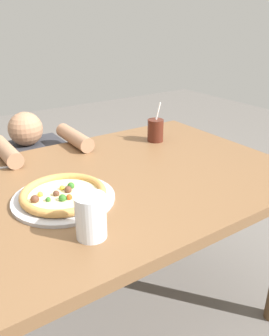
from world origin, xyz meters
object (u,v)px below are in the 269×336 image
Objects in this scene: pizza_near at (63,195)px; drink_cup_colored at (155,130)px; water_cup_clear at (91,216)px; diner_seated at (35,197)px.

pizza_near is 0.69m from drink_cup_colored.
water_cup_clear is (-0.02, -0.24, 0.05)m from pizza_near.
diner_seated is at bearing 81.46° from pizza_near.
water_cup_clear is at bearing -97.48° from diner_seated.
drink_cup_colored is (0.62, 0.30, 0.04)m from pizza_near.
water_cup_clear is 1.03m from diner_seated.
diner_seated is at bearing 82.52° from water_cup_clear.
drink_cup_colored is 0.22× the size of diner_seated.
diner_seated reaches higher than water_cup_clear.
water_cup_clear is at bearing -139.70° from drink_cup_colored.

